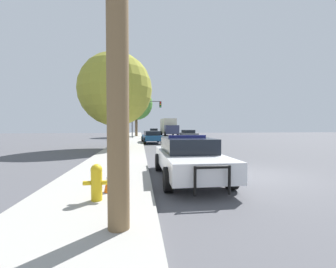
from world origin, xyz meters
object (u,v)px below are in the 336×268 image
Objects in this scene: police_car at (188,157)px; tree_sidewalk_far at (136,104)px; car_background_distant at (154,132)px; traffic_cone at (110,179)px; traffic_light at (144,111)px; box_truck at (169,127)px; tree_sidewalk_near at (115,90)px; utility_pole at (117,16)px; car_background_oncoming at (188,134)px; car_background_midblock at (152,137)px; fire_hydrant at (97,181)px.

police_car is 32.38m from tree_sidewalk_far.
car_background_distant is 6.43× the size of traffic_cone.
box_truck is at bearing 64.08° from traffic_light.
police_car is 1.22× the size of car_background_distant.
tree_sidewalk_far is (1.32, 21.06, 1.01)m from tree_sidewalk_near.
car_background_distant is 0.54× the size of tree_sidewalk_near.
tree_sidewalk_far reaches higher than utility_pole.
tree_sidewalk_far is at bearing 101.27° from traffic_light.
box_truck reaches higher than car_background_oncoming.
utility_pole reaches higher than traffic_cone.
car_background_oncoming is 13.58m from box_truck.
car_background_distant is 0.93× the size of car_background_oncoming.
car_background_midblock is at bearing 74.79° from box_truck.
tree_sidewalk_near reaches higher than traffic_light.
tree_sidewalk_near is at bearing -99.41° from traffic_light.
tree_sidewalk_near reaches higher than car_background_distant.
car_background_midblock is 6.89× the size of traffic_cone.
car_background_midblock is (-0.40, 16.32, -0.04)m from police_car.
traffic_cone is (-1.34, -27.77, -3.64)m from traffic_light.
traffic_light is 6.30m from tree_sidewalk_far.
utility_pole reaches higher than fire_hydrant.
utility_pole is at bearing -89.57° from tree_sidewalk_far.
car_background_oncoming is 8.60m from car_background_midblock.
police_car is 23.53m from car_background_oncoming.
car_background_midblock is at bearing -88.92° from police_car.
tree_sidewalk_near is at bearing 70.58° from box_truck.
car_background_midblock is 0.58× the size of tree_sidewalk_near.
tree_sidewalk_near is (-7.62, -25.63, 3.02)m from box_truck.
traffic_light is at bearing 80.59° from tree_sidewalk_near.
tree_sidewalk_far is at bearing 89.41° from fire_hydrant.
box_truck is (5.12, 10.52, -2.34)m from traffic_light.
police_car is at bearing 36.66° from traffic_cone.
police_car is 12.11m from tree_sidewalk_near.
police_car is 0.66× the size of box_truck.
car_background_distant is (2.22, 12.23, -3.35)m from traffic_light.
car_background_midblock is 0.52× the size of tree_sidewalk_far.
traffic_light is 12.87m from car_background_distant.
car_background_oncoming is (7.69, 25.45, 0.14)m from fire_hydrant.
car_background_oncoming is 0.58× the size of tree_sidewalk_near.
box_truck is at bearing 35.94° from tree_sidewalk_far.
utility_pole is at bearing 62.62° from police_car.
fire_hydrant is 40.82m from car_background_distant.
car_background_midblock is 20.66m from box_truck.
tree_sidewalk_far reaches higher than police_car.
tree_sidewalk_far is at bearing 86.42° from tree_sidewalk_near.
car_background_midblock is 18.25m from traffic_cone.
car_background_oncoming is 0.58× the size of box_truck.
traffic_cone is at bearing 72.82° from fire_hydrant.
car_background_distant is 40.16m from traffic_cone.
car_background_midblock is (-1.52, -21.86, -0.03)m from car_background_distant.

